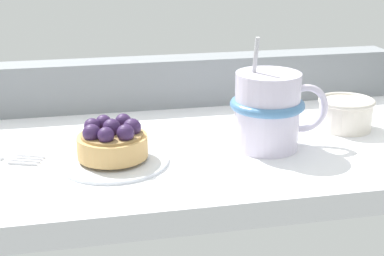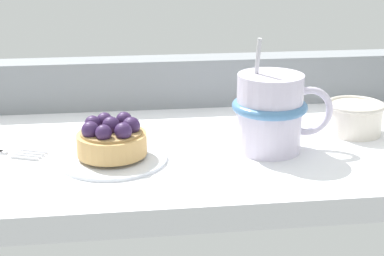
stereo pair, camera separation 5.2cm
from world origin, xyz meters
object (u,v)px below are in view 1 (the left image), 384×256
at_px(coffee_mug, 269,110).
at_px(sugar_bowl, 345,112).
at_px(dessert_plate, 113,160).
at_px(raspberry_tart, 112,141).

relative_size(coffee_mug, sugar_bowl, 1.83).
height_order(dessert_plate, sugar_bowl, sugar_bowl).
bearing_deg(raspberry_tart, coffee_mug, 3.17).
xyz_separation_m(dessert_plate, coffee_mug, (0.19, 0.01, 0.04)).
bearing_deg(coffee_mug, raspberry_tart, -176.83).
bearing_deg(dessert_plate, coffee_mug, 3.13).
bearing_deg(dessert_plate, sugar_bowl, 10.31).
height_order(raspberry_tart, coffee_mug, coffee_mug).
xyz_separation_m(raspberry_tart, coffee_mug, (0.19, 0.01, 0.02)).
height_order(raspberry_tart, sugar_bowl, raspberry_tart).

